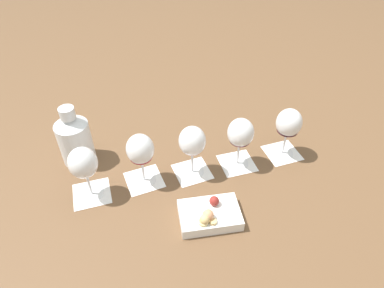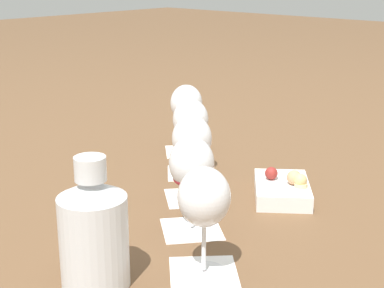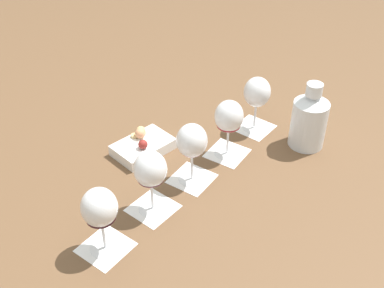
% 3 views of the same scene
% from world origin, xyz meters
% --- Properties ---
extents(ground_plane, '(8.00, 8.00, 0.00)m').
position_xyz_m(ground_plane, '(0.00, 0.00, 0.00)').
color(ground_plane, brown).
extents(tasting_card_0, '(0.15, 0.15, 0.00)m').
position_xyz_m(tasting_card_0, '(-0.22, 0.22, 0.00)').
color(tasting_card_0, white).
rests_on(tasting_card_0, ground_plane).
extents(tasting_card_1, '(0.15, 0.15, 0.00)m').
position_xyz_m(tasting_card_1, '(-0.10, 0.11, 0.00)').
color(tasting_card_1, white).
rests_on(tasting_card_1, ground_plane).
extents(tasting_card_2, '(0.15, 0.15, 0.00)m').
position_xyz_m(tasting_card_2, '(-0.00, 0.00, 0.00)').
color(tasting_card_2, white).
rests_on(tasting_card_2, ground_plane).
extents(tasting_card_3, '(0.15, 0.15, 0.00)m').
position_xyz_m(tasting_card_3, '(0.10, -0.11, 0.00)').
color(tasting_card_3, white).
rests_on(tasting_card_3, ground_plane).
extents(tasting_card_4, '(0.15, 0.15, 0.00)m').
position_xyz_m(tasting_card_4, '(0.22, -0.22, 0.00)').
color(tasting_card_4, white).
rests_on(tasting_card_4, ground_plane).
extents(wine_glass_0, '(0.08, 0.08, 0.17)m').
position_xyz_m(wine_glass_0, '(-0.22, 0.22, 0.12)').
color(wine_glass_0, white).
rests_on(wine_glass_0, tasting_card_0).
extents(wine_glass_1, '(0.08, 0.08, 0.17)m').
position_xyz_m(wine_glass_1, '(-0.10, 0.11, 0.12)').
color(wine_glass_1, white).
rests_on(wine_glass_1, tasting_card_1).
extents(wine_glass_2, '(0.08, 0.08, 0.17)m').
position_xyz_m(wine_glass_2, '(-0.00, 0.00, 0.12)').
color(wine_glass_2, white).
rests_on(wine_glass_2, tasting_card_2).
extents(wine_glass_3, '(0.08, 0.08, 0.17)m').
position_xyz_m(wine_glass_3, '(0.10, -0.11, 0.12)').
color(wine_glass_3, white).
rests_on(wine_glass_3, tasting_card_3).
extents(wine_glass_4, '(0.08, 0.08, 0.17)m').
position_xyz_m(wine_glass_4, '(0.22, -0.22, 0.12)').
color(wine_glass_4, white).
rests_on(wine_glass_4, tasting_card_4).
extents(ceramic_vase, '(0.10, 0.10, 0.20)m').
position_xyz_m(ceramic_vase, '(-0.12, 0.35, 0.09)').
color(ceramic_vase, silver).
rests_on(ceramic_vase, ground_plane).
extents(snack_dish, '(0.19, 0.20, 0.06)m').
position_xyz_m(snack_dish, '(-0.14, -0.13, 0.02)').
color(snack_dish, white).
rests_on(snack_dish, ground_plane).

